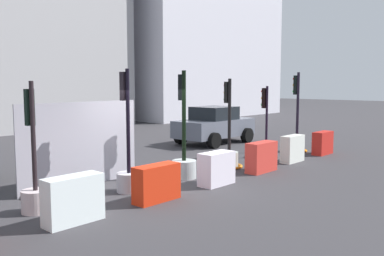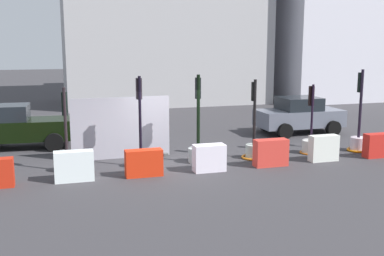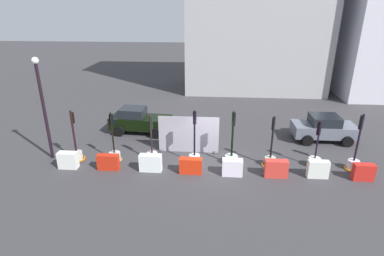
# 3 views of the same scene
# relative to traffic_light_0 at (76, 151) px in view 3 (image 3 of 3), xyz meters

# --- Properties ---
(ground_plane) EXTENTS (120.00, 120.00, 0.00)m
(ground_plane) POSITION_rel_traffic_light_0_xyz_m (7.52, -0.05, -0.50)
(ground_plane) COLOR #373538
(traffic_light_0) EXTENTS (0.87, 0.87, 2.89)m
(traffic_light_0) POSITION_rel_traffic_light_0_xyz_m (0.00, 0.00, 0.00)
(traffic_light_0) COLOR #BAB4A4
(traffic_light_0) RESTS_ON ground_plane
(traffic_light_1) EXTENTS (0.79, 0.79, 2.81)m
(traffic_light_1) POSITION_rel_traffic_light_0_xyz_m (2.13, 0.09, -0.04)
(traffic_light_1) COLOR #B4B5AF
(traffic_light_1) RESTS_ON ground_plane
(traffic_light_2) EXTENTS (0.58, 0.58, 2.71)m
(traffic_light_2) POSITION_rel_traffic_light_0_xyz_m (4.22, 0.23, 0.06)
(traffic_light_2) COLOR beige
(traffic_light_2) RESTS_ON ground_plane
(traffic_light_3) EXTENTS (0.60, 0.60, 3.02)m
(traffic_light_3) POSITION_rel_traffic_light_0_xyz_m (6.59, 0.10, 0.14)
(traffic_light_3) COLOR silver
(traffic_light_3) RESTS_ON ground_plane
(traffic_light_4) EXTENTS (0.69, 0.69, 3.02)m
(traffic_light_4) POSITION_rel_traffic_light_0_xyz_m (8.60, 0.12, 0.07)
(traffic_light_4) COLOR #AAB2B2
(traffic_light_4) RESTS_ON ground_plane
(traffic_light_5) EXTENTS (0.87, 0.87, 2.82)m
(traffic_light_5) POSITION_rel_traffic_light_0_xyz_m (10.66, 0.09, -0.06)
(traffic_light_5) COLOR #ACB4AB
(traffic_light_5) RESTS_ON ground_plane
(traffic_light_6) EXTENTS (0.79, 0.79, 2.57)m
(traffic_light_6) POSITION_rel_traffic_light_0_xyz_m (13.02, 0.20, -0.06)
(traffic_light_6) COLOR silver
(traffic_light_6) RESTS_ON ground_plane
(traffic_light_7) EXTENTS (0.81, 0.81, 3.10)m
(traffic_light_7) POSITION_rel_traffic_light_0_xyz_m (14.95, 0.01, 0.04)
(traffic_light_7) COLOR silver
(traffic_light_7) RESTS_ON ground_plane
(construction_barrier_0) EXTENTS (0.99, 0.46, 0.90)m
(construction_barrier_0) POSITION_rel_traffic_light_0_xyz_m (-0.04, -0.98, -0.05)
(construction_barrier_0) COLOR silver
(construction_barrier_0) RESTS_ON ground_plane
(construction_barrier_1) EXTENTS (1.12, 0.39, 0.84)m
(construction_barrier_1) POSITION_rel_traffic_light_0_xyz_m (2.14, -0.98, -0.08)
(construction_barrier_1) COLOR red
(construction_barrier_1) RESTS_ON ground_plane
(construction_barrier_2) EXTENTS (1.15, 0.43, 0.92)m
(construction_barrier_2) POSITION_rel_traffic_light_0_xyz_m (4.38, -0.96, -0.04)
(construction_barrier_2) COLOR white
(construction_barrier_2) RESTS_ON ground_plane
(construction_barrier_3) EXTENTS (1.15, 0.42, 0.84)m
(construction_barrier_3) POSITION_rel_traffic_light_0_xyz_m (6.47, -1.03, -0.08)
(construction_barrier_3) COLOR red
(construction_barrier_3) RESTS_ON ground_plane
(construction_barrier_4) EXTENTS (1.03, 0.48, 0.87)m
(construction_barrier_4) POSITION_rel_traffic_light_0_xyz_m (8.59, -1.07, -0.07)
(construction_barrier_4) COLOR white
(construction_barrier_4) RESTS_ON ground_plane
(construction_barrier_5) EXTENTS (1.14, 0.44, 0.91)m
(construction_barrier_5) POSITION_rel_traffic_light_0_xyz_m (10.77, -1.05, -0.05)
(construction_barrier_5) COLOR red
(construction_barrier_5) RESTS_ON ground_plane
(construction_barrier_6) EXTENTS (1.02, 0.38, 0.91)m
(construction_barrier_6) POSITION_rel_traffic_light_0_xyz_m (12.84, -0.96, -0.05)
(construction_barrier_6) COLOR silver
(construction_barrier_6) RESTS_ON ground_plane
(construction_barrier_7) EXTENTS (1.00, 0.40, 0.86)m
(construction_barrier_7) POSITION_rel_traffic_light_0_xyz_m (15.00, -1.04, -0.07)
(construction_barrier_7) COLOR red
(construction_barrier_7) RESTS_ON ground_plane
(car_black_sedan) EXTENTS (4.14, 2.22, 1.71)m
(car_black_sedan) POSITION_rel_traffic_light_0_xyz_m (2.57, 4.23, 0.33)
(car_black_sedan) COLOR black
(car_black_sedan) RESTS_ON ground_plane
(car_grey_saloon) EXTENTS (3.84, 2.17, 1.64)m
(car_grey_saloon) POSITION_rel_traffic_light_0_xyz_m (14.56, 3.86, 0.32)
(car_grey_saloon) COLOR slate
(car_grey_saloon) RESTS_ON ground_plane
(street_lamp_post) EXTENTS (0.36, 0.36, 5.65)m
(street_lamp_post) POSITION_rel_traffic_light_0_xyz_m (-1.48, 0.08, 2.82)
(street_lamp_post) COLOR black
(street_lamp_post) RESTS_ON ground_plane
(site_fence_panel) EXTENTS (3.50, 0.50, 2.19)m
(site_fence_panel) POSITION_rel_traffic_light_0_xyz_m (6.15, 1.46, 0.54)
(site_fence_panel) COLOR #9E9BA8
(site_fence_panel) RESTS_ON ground_plane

